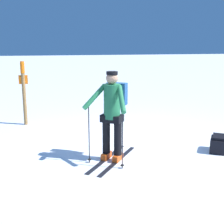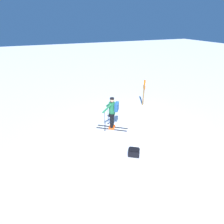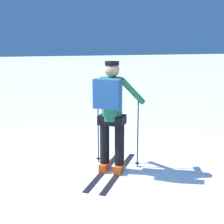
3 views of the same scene
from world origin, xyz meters
TOP-DOWN VIEW (x-y plane):
  - ground_plane at (0.00, 0.00)m, footprint 80.00×80.00m
  - skier at (-0.68, 0.59)m, footprint 1.55×1.22m
  - dropped_backpack at (-0.64, -1.69)m, footprint 0.56×0.51m
  - trail_marker at (2.31, 2.49)m, footprint 0.11×0.24m

SIDE VIEW (x-z plane):
  - ground_plane at x=0.00m, z-range 0.00..0.00m
  - dropped_backpack at x=-0.64m, z-range -0.01..0.34m
  - skier at x=-0.68m, z-range 0.13..1.88m
  - trail_marker at x=2.31m, z-range 0.15..1.90m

